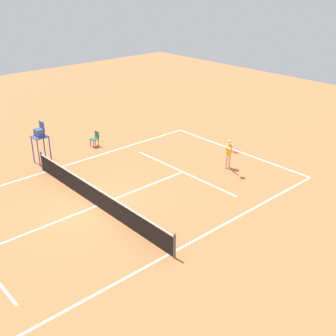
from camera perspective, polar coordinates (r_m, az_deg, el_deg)
ground_plane at (r=19.89m, az=-9.56°, el=-5.05°), size 60.00×60.00×0.00m
court_lines at (r=19.89m, az=-9.56°, el=-5.04°), size 10.08×20.12×0.01m
tennis_net at (r=19.66m, az=-9.66°, el=-3.80°), size 10.68×0.10×1.07m
player_serving at (r=23.18m, az=8.20°, el=2.18°), size 1.19×0.85×1.65m
tennis_ball at (r=23.67m, az=3.12°, el=0.41°), size 0.07×0.07×0.07m
umpire_chair at (r=24.47m, az=-16.86°, el=4.15°), size 0.80×0.80×2.41m
courtside_chair_mid at (r=26.53m, az=-9.78°, el=3.99°), size 0.44×0.46×0.95m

